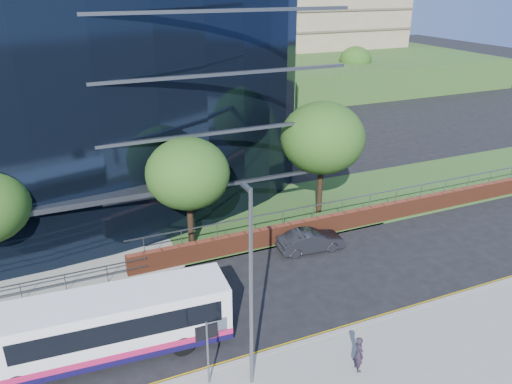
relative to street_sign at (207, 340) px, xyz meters
name	(u,v)px	position (x,y,z in m)	size (l,w,h in m)	color
grass_verge	(406,188)	(19.50, 12.59, -2.09)	(36.00, 8.00, 0.12)	#2D511E
retaining_wall	(394,211)	(15.50, 8.89, -1.54)	(34.00, 0.40, 2.11)	brown
apartment_block	(256,2)	(27.50, 58.80, 8.96)	(60.00, 42.00, 30.00)	#2D511E
street_sign	(207,340)	(0.00, 0.00, 0.00)	(0.85, 0.09, 2.80)	slate
tree_far_c	(188,174)	(2.50, 10.59, 2.39)	(4.62, 4.62, 6.51)	black
tree_far_d	(323,138)	(11.50, 11.59, 3.04)	(5.28, 5.28, 7.44)	black
tree_dist_e	(252,68)	(19.50, 41.59, 2.39)	(4.62, 4.62, 6.51)	black
tree_dist_f	(355,60)	(35.50, 43.59, 2.06)	(4.29, 4.29, 6.05)	black
streetlight_east	(251,286)	(1.50, -0.59, 2.29)	(0.15, 0.77, 8.00)	slate
city_bus	(107,326)	(-3.19, 3.25, -0.70)	(10.26, 2.97, 2.74)	white
parked_car	(311,241)	(8.58, 7.50, -1.52)	(1.33, 3.80, 1.25)	black
pedestrian	(359,354)	(5.57, -1.67, -1.23)	(0.56, 0.37, 1.54)	#261D2C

